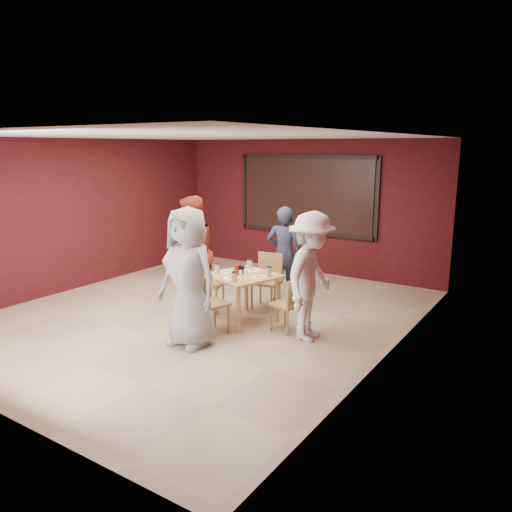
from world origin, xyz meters
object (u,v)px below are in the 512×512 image
Objects in this scene: chair_right at (290,301)px; diner_back at (284,254)px; chair_front at (206,300)px; diner_right at (311,277)px; chair_back at (268,277)px; diner_front at (188,277)px; chair_left at (204,279)px; diner_left at (192,253)px; dining_table at (242,280)px.

chair_right is 0.49× the size of diner_back.
chair_front is at bearing 66.28° from diner_back.
diner_right reaches higher than chair_front.
chair_front is 1.11× the size of chair_right.
chair_front is 1.00× the size of chair_back.
diner_right is (0.37, -0.08, 0.44)m from chair_right.
chair_front is at bearing 111.75° from diner_right.
diner_back is (0.06, 2.43, -0.12)m from diner_front.
chair_left reaches higher than chair_right.
dining_table is at bearing 64.91° from diner_left.
diner_front reaches higher than chair_back.
chair_left is (-0.75, -0.75, 0.02)m from chair_back.
chair_front is at bearing 97.16° from diner_front.
chair_left is at bearing 175.52° from dining_table.
chair_back is at bearing 91.64° from diner_front.
diner_front is 2.43m from diner_back.
diner_front is 1.14× the size of diner_back.
diner_back is (-0.84, 1.26, 0.37)m from chair_right.
chair_back is 0.54× the size of diner_back.
chair_right is (0.89, -0.81, -0.05)m from chair_back.
diner_front is 1.58m from diner_left.
diner_left is 1.04× the size of diner_right.
diner_front is (-0.06, -1.17, 0.29)m from dining_table.
dining_table is at bearing -4.48° from chair_left.
diner_front is at bearing 17.17° from diner_left.
diner_back is (0.05, 0.45, 0.32)m from chair_back.
chair_left is 1.47m from diner_back.
diner_back reaches higher than chair_left.
chair_front is at bearing -97.35° from dining_table.
diner_right reaches higher than chair_right.
chair_back reaches higher than chair_right.
dining_table is 1.29× the size of chair_front.
chair_left is 0.47m from diner_left.
diner_left is at bearing -143.32° from chair_back.
diner_front is (-0.90, -1.17, 0.49)m from chair_right.
diner_left reaches higher than chair_back.
chair_right is 1.95m from diner_left.
diner_front reaches higher than diner_right.
diner_front reaches higher than diner_back.
chair_back is 1.06m from chair_left.
chair_left is 2.05m from diner_right.
diner_left reaches higher than chair_right.
chair_left is at bearing 35.05° from diner_back.
diner_right is at bearing 27.25° from chair_front.
chair_back is 0.48× the size of diner_left.
chair_left is at bearing 177.77° from chair_right.
chair_left is 1.16× the size of chair_right.
diner_back reaches higher than chair_right.
chair_left reaches higher than chair_back.
chair_left is at bearing 80.31° from diner_right.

